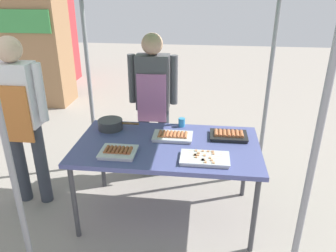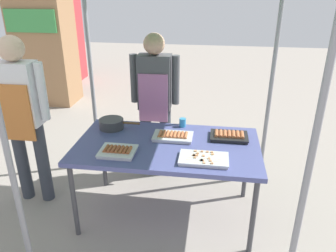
{
  "view_description": "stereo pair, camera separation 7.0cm",
  "coord_description": "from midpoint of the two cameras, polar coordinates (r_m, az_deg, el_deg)",
  "views": [
    {
      "loc": [
        0.31,
        -2.57,
        2.07
      ],
      "look_at": [
        0.0,
        0.05,
        0.9
      ],
      "focal_mm": 35.54,
      "sensor_mm": 36.0,
      "label": 1
    },
    {
      "loc": [
        0.38,
        -2.56,
        2.07
      ],
      "look_at": [
        0.0,
        0.05,
        0.9
      ],
      "focal_mm": 35.54,
      "sensor_mm": 36.0,
      "label": 2
    }
  ],
  "objects": [
    {
      "name": "ground_plane",
      "position": [
        3.31,
        0.5,
        -14.74
      ],
      "size": [
        18.0,
        18.0,
        0.0
      ],
      "primitive_type": "plane",
      "color": "gray"
    },
    {
      "name": "stall_table",
      "position": [
        2.93,
        0.55,
        -4.02
      ],
      "size": [
        1.6,
        0.9,
        0.75
      ],
      "color": "#4C518C",
      "rests_on": "ground"
    },
    {
      "name": "tray_grilled_sausages",
      "position": [
        2.77,
        -7.91,
        -4.31
      ],
      "size": [
        0.3,
        0.25,
        0.05
      ],
      "color": "silver",
      "rests_on": "stall_table"
    },
    {
      "name": "tray_meat_skewers",
      "position": [
        2.66,
        6.89,
        -5.63
      ],
      "size": [
        0.39,
        0.24,
        0.04
      ],
      "color": "silver",
      "rests_on": "stall_table"
    },
    {
      "name": "tray_pork_links",
      "position": [
        3.0,
        1.51,
        -1.76
      ],
      "size": [
        0.36,
        0.22,
        0.05
      ],
      "color": "silver",
      "rests_on": "stall_table"
    },
    {
      "name": "tray_spring_rolls",
      "position": [
        3.06,
        11.08,
        -1.67
      ],
      "size": [
        0.34,
        0.24,
        0.05
      ],
      "color": "black",
      "rests_on": "stall_table"
    },
    {
      "name": "cooking_wok",
      "position": [
        3.23,
        -9.03,
        0.45
      ],
      "size": [
        0.39,
        0.23,
        0.09
      ],
      "color": "#38383A",
      "rests_on": "stall_table"
    },
    {
      "name": "drink_cup_near_edge",
      "position": [
        3.23,
        3.15,
        0.6
      ],
      "size": [
        0.06,
        0.06,
        0.08
      ],
      "primitive_type": "cylinder",
      "color": "#338CBF",
      "rests_on": "stall_table"
    },
    {
      "name": "vendor_woman",
      "position": [
        3.53,
        -1.69,
        5.24
      ],
      "size": [
        0.52,
        0.23,
        1.59
      ],
      "rotation": [
        0.0,
        0.0,
        3.14
      ],
      "color": "#333842",
      "rests_on": "ground"
    },
    {
      "name": "customer_nearby",
      "position": [
        3.32,
        -23.17,
        2.66
      ],
      "size": [
        0.52,
        0.23,
        1.64
      ],
      "color": "#333842",
      "rests_on": "ground"
    },
    {
      "name": "neighbor_stall_left",
      "position": [
        6.31,
        -20.01,
        11.98
      ],
      "size": [
        0.95,
        0.67,
        1.83
      ],
      "color": "#9E724C",
      "rests_on": "ground"
    },
    {
      "name": "neighbor_stall_right",
      "position": [
        7.71,
        -18.55,
        14.38
      ],
      "size": [
        0.98,
        0.82,
        1.9
      ],
      "color": "#C63338",
      "rests_on": "ground"
    }
  ]
}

